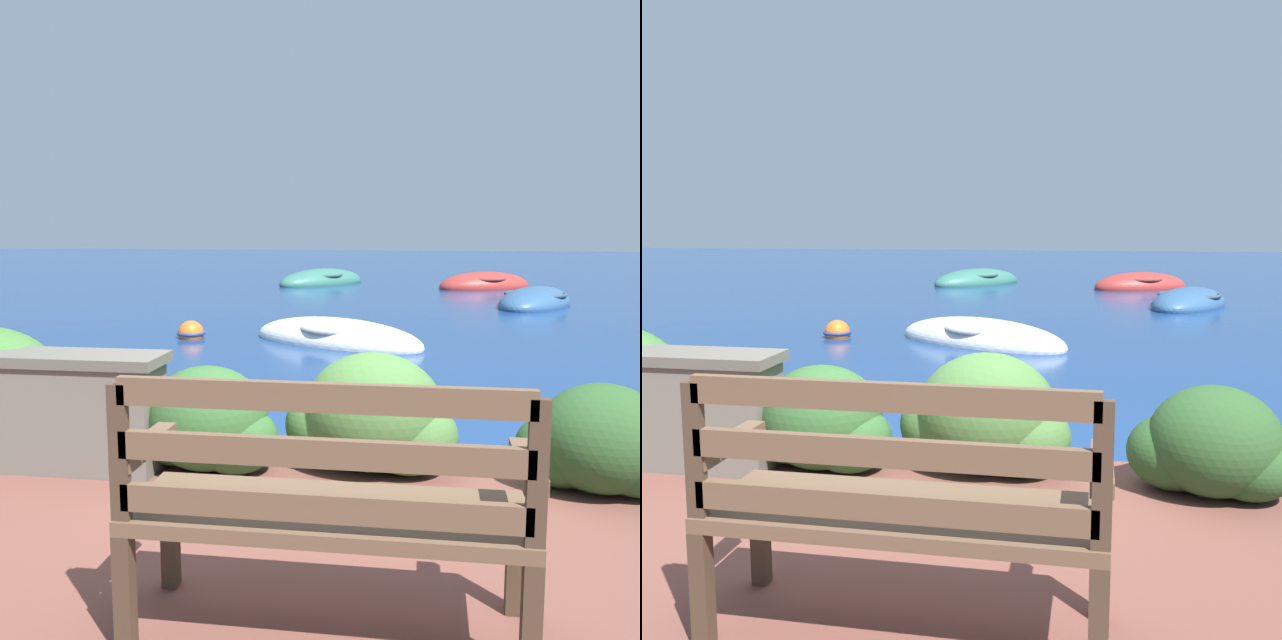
{
  "view_description": "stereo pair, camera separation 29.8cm",
  "coord_description": "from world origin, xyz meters",
  "views": [
    {
      "loc": [
        0.74,
        -4.23,
        1.62
      ],
      "look_at": [
        -0.56,
        4.32,
        0.45
      ],
      "focal_mm": 40.0,
      "sensor_mm": 36.0,
      "label": 1
    },
    {
      "loc": [
        1.04,
        -4.18,
        1.62
      ],
      "look_at": [
        -0.56,
        4.32,
        0.45
      ],
      "focal_mm": 40.0,
      "sensor_mm": 36.0,
      "label": 2
    }
  ],
  "objects": [
    {
      "name": "rowboat_far",
      "position": [
        2.86,
        10.35,
        0.06
      ],
      "size": [
        2.19,
        2.87,
        0.67
      ],
      "rotation": [
        0.0,
        0.0,
        1.14
      ],
      "color": "#2D517A",
      "rests_on": "ground_plane"
    },
    {
      "name": "hedge_clump_centre",
      "position": [
        -0.5,
        -0.42,
        0.48
      ],
      "size": [
        0.88,
        0.64,
        0.6
      ],
      "color": "#2D5628",
      "rests_on": "patio_terrace"
    },
    {
      "name": "park_bench",
      "position": [
        0.43,
        -2.0,
        0.7
      ],
      "size": [
        1.37,
        0.48,
        0.93
      ],
      "rotation": [
        0.0,
        0.0,
        -0.09
      ],
      "color": "#433123",
      "rests_on": "patio_terrace"
    },
    {
      "name": "rowboat_outer",
      "position": [
        2.15,
        14.11,
        0.07
      ],
      "size": [
        2.69,
        2.04,
        0.75
      ],
      "rotation": [
        0.0,
        0.0,
        0.43
      ],
      "color": "#9E2D28",
      "rests_on": "ground_plane"
    },
    {
      "name": "rowboat_distant",
      "position": [
        -2.1,
        14.77,
        0.06
      ],
      "size": [
        2.65,
        2.93,
        0.75
      ],
      "rotation": [
        0.0,
        0.0,
        0.9
      ],
      "color": "#336B5B",
      "rests_on": "ground_plane"
    },
    {
      "name": "ground_plane",
      "position": [
        0.0,
        0.0,
        0.0
      ],
      "size": [
        80.0,
        80.0,
        0.0
      ],
      "color": "navy"
    },
    {
      "name": "rowboat_nearest",
      "position": [
        -0.48,
        5.31,
        0.05
      ],
      "size": [
        2.82,
        2.12,
        0.61
      ],
      "rotation": [
        0.0,
        0.0,
        2.66
      ],
      "color": "silver",
      "rests_on": "ground_plane"
    },
    {
      "name": "mooring_buoy",
      "position": [
        -2.6,
        5.46,
        0.06
      ],
      "size": [
        0.41,
        0.41,
        0.37
      ],
      "color": "orange",
      "rests_on": "ground_plane"
    },
    {
      "name": "hedge_clump_right",
      "position": [
        0.44,
        -0.28,
        0.51
      ],
      "size": [
        1.0,
        0.72,
        0.68
      ],
      "color": "#426B33",
      "rests_on": "patio_terrace"
    },
    {
      "name": "stone_wall",
      "position": [
        -1.48,
        -0.52,
        0.56
      ],
      "size": [
        1.52,
        0.39,
        0.67
      ],
      "color": "#666056",
      "rests_on": "patio_terrace"
    },
    {
      "name": "hedge_clump_far_right",
      "position": [
        1.65,
        -0.44,
        0.47
      ],
      "size": [
        0.85,
        0.61,
        0.58
      ],
      "color": "#284C23",
      "rests_on": "patio_terrace"
    }
  ]
}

